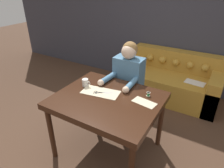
% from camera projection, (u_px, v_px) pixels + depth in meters
% --- Properties ---
extents(ground_plane, '(16.00, 16.00, 0.00)m').
position_uv_depth(ground_plane, '(110.00, 154.00, 2.48)').
color(ground_plane, '#4C3323').
extents(wall_back, '(8.00, 0.06, 2.60)m').
position_uv_depth(wall_back, '(173.00, 19.00, 3.53)').
color(wall_back, '#383842').
rests_on(wall_back, ground_plane).
extents(dining_table, '(1.14, 0.95, 0.78)m').
position_uv_depth(dining_table, '(107.00, 104.00, 2.23)').
color(dining_table, '#381E11').
rests_on(dining_table, ground_plane).
extents(couch, '(1.61, 0.81, 0.80)m').
position_uv_depth(couch, '(171.00, 81.00, 3.59)').
color(couch, '#B7842D').
rests_on(couch, ground_plane).
extents(person, '(0.42, 0.60, 1.24)m').
position_uv_depth(person, '(128.00, 86.00, 2.75)').
color(person, '#33281E').
rests_on(person, ground_plane).
extents(pattern_paper_main, '(0.46, 0.28, 0.00)m').
position_uv_depth(pattern_paper_main, '(101.00, 92.00, 2.30)').
color(pattern_paper_main, beige).
rests_on(pattern_paper_main, dining_table).
extents(pattern_paper_offcut, '(0.27, 0.16, 0.00)m').
position_uv_depth(pattern_paper_offcut, '(144.00, 102.00, 2.11)').
color(pattern_paper_offcut, beige).
rests_on(pattern_paper_offcut, dining_table).
extents(scissors, '(0.23, 0.15, 0.01)m').
position_uv_depth(scissors, '(100.00, 93.00, 2.28)').
color(scissors, silver).
rests_on(scissors, dining_table).
extents(mug, '(0.11, 0.08, 0.09)m').
position_uv_depth(mug, '(85.00, 83.00, 2.41)').
color(mug, silver).
rests_on(mug, dining_table).
extents(thread_spool, '(0.04, 0.04, 0.05)m').
position_uv_depth(thread_spool, '(148.00, 94.00, 2.22)').
color(thread_spool, '#338C4C').
rests_on(thread_spool, dining_table).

